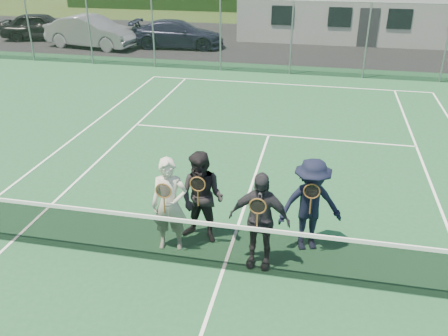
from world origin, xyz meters
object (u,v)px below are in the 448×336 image
at_px(car_b, 92,32).
at_px(car_a, 41,26).
at_px(player_a, 170,205).
at_px(player_b, 202,198).
at_px(car_c, 178,34).
at_px(tennis_net, 223,245).
at_px(player_d, 310,205).
at_px(player_c, 259,220).

bearing_deg(car_b, car_a, 78.85).
height_order(player_a, player_b, same).
relative_size(car_a, player_a, 2.43).
bearing_deg(car_a, car_c, -106.28).
xyz_separation_m(tennis_net, player_a, (-1.09, 0.48, 0.38)).
relative_size(car_b, tennis_net, 0.42).
xyz_separation_m(car_c, player_a, (5.16, -17.38, 0.22)).
xyz_separation_m(tennis_net, player_d, (1.39, 0.99, 0.38)).
bearing_deg(player_c, player_a, 173.87).
distance_m(tennis_net, player_c, 0.74).
height_order(car_c, tennis_net, car_c).
bearing_deg(car_b, player_c, -136.47).
bearing_deg(player_b, car_a, 128.36).
height_order(car_b, player_b, player_b).
distance_m(player_b, player_d, 1.97).
distance_m(car_a, car_b, 4.04).
bearing_deg(player_d, car_a, 132.35).
height_order(car_c, player_d, player_d).
bearing_deg(player_a, tennis_net, -23.79).
height_order(car_a, tennis_net, car_a).
xyz_separation_m(tennis_net, player_b, (-0.58, 0.84, 0.38)).
relative_size(player_a, player_d, 1.00).
bearing_deg(car_a, player_c, -153.05).
xyz_separation_m(car_c, tennis_net, (6.25, -17.86, -0.16)).
relative_size(player_a, player_b, 1.00).
relative_size(car_c, tennis_net, 0.41).
distance_m(car_b, player_a, 19.04).
xyz_separation_m(car_a, car_b, (3.78, -1.42, 0.06)).
xyz_separation_m(car_b, player_a, (9.58, -16.45, 0.11)).
distance_m(car_c, player_d, 18.52).
bearing_deg(tennis_net, player_b, 124.60).
xyz_separation_m(player_a, player_d, (2.48, 0.51, -0.00)).
bearing_deg(car_a, player_a, -156.02).
bearing_deg(player_b, car_c, 108.43).
height_order(car_a, car_c, car_a).
distance_m(car_c, player_b, 17.94).
height_order(car_a, player_a, player_a).
xyz_separation_m(car_c, player_d, (7.64, -16.87, 0.22)).
height_order(tennis_net, player_d, player_d).
xyz_separation_m(player_b, player_c, (1.14, -0.54, 0.00)).
bearing_deg(car_a, player_d, -150.43).
relative_size(car_b, player_c, 2.73).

